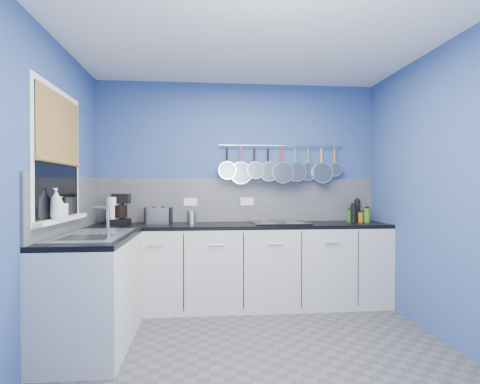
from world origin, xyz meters
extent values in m
cube|color=#47474C|center=(0.00, 0.00, -0.01)|extent=(3.20, 3.00, 0.02)
cube|color=white|center=(0.00, 0.00, 2.51)|extent=(3.20, 3.00, 0.02)
cube|color=#2F4986|center=(0.00, 1.51, 1.25)|extent=(3.20, 0.02, 2.50)
cube|color=#2F4986|center=(0.00, -1.51, 1.25)|extent=(3.20, 0.02, 2.50)
cube|color=#2F4986|center=(-1.61, 0.00, 1.25)|extent=(0.02, 3.00, 2.50)
cube|color=#2F4986|center=(1.61, 0.00, 1.25)|extent=(0.02, 3.00, 2.50)
cube|color=gray|center=(0.00, 1.49, 1.15)|extent=(3.20, 0.02, 0.50)
cube|color=gray|center=(-1.59, 0.60, 1.15)|extent=(0.02, 1.80, 0.50)
cube|color=beige|center=(0.00, 1.20, 0.43)|extent=(3.20, 0.60, 0.86)
cube|color=black|center=(0.00, 1.20, 0.88)|extent=(3.20, 0.60, 0.04)
cube|color=beige|center=(-1.30, 0.30, 0.43)|extent=(0.60, 1.20, 0.86)
cube|color=black|center=(-1.30, 0.30, 0.88)|extent=(0.60, 1.20, 0.04)
cube|color=white|center=(-1.58, 0.30, 1.55)|extent=(0.01, 1.00, 1.10)
cube|color=black|center=(-1.57, 0.30, 1.55)|extent=(0.01, 0.90, 1.00)
cube|color=olive|center=(-1.56, 0.30, 1.77)|extent=(0.01, 0.90, 0.55)
cube|color=white|center=(-1.55, 0.30, 1.04)|extent=(0.10, 0.98, 0.03)
cube|color=silver|center=(-1.30, 0.30, 0.90)|extent=(0.50, 0.95, 0.01)
cube|color=white|center=(-0.55, 1.48, 1.13)|extent=(0.15, 0.01, 0.09)
cube|color=white|center=(0.10, 1.48, 1.13)|extent=(0.15, 0.01, 0.09)
cylinder|color=silver|center=(0.50, 1.45, 1.78)|extent=(1.45, 0.02, 0.02)
imported|color=white|center=(-1.53, 0.13, 1.17)|extent=(0.10, 0.10, 0.24)
imported|color=white|center=(-1.53, 0.22, 1.14)|extent=(0.10, 0.10, 0.17)
cylinder|color=white|center=(-1.36, 1.23, 1.05)|extent=(0.16, 0.16, 0.29)
cube|color=silver|center=(-0.89, 1.28, 0.99)|extent=(0.30, 0.22, 0.18)
cylinder|color=silver|center=(-0.53, 1.28, 0.97)|extent=(0.10, 0.10, 0.14)
cube|color=black|center=(0.44, 1.22, 0.91)|extent=(0.61, 0.53, 0.01)
cylinder|color=brown|center=(1.45, 1.33, 0.96)|extent=(0.05, 0.05, 0.12)
cylinder|color=black|center=(1.37, 1.33, 1.03)|extent=(0.07, 0.07, 0.25)
cylinder|color=#265919|center=(1.27, 1.31, 0.97)|extent=(0.07, 0.07, 0.14)
cylinder|color=#3F721E|center=(1.44, 1.24, 0.98)|extent=(0.07, 0.07, 0.16)
cylinder|color=#8C5914|center=(1.37, 1.24, 0.96)|extent=(0.06, 0.06, 0.11)
cylinder|color=black|center=(1.29, 1.24, 1.00)|extent=(0.07, 0.07, 0.20)
camera|label=1|loc=(-0.40, -2.92, 1.29)|focal=28.59mm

